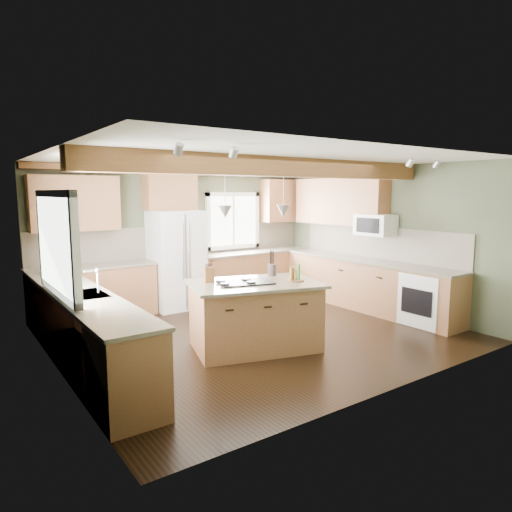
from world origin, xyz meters
TOP-DOWN VIEW (x-y plane):
  - floor at (0.00, 0.00)m, footprint 5.60×5.60m
  - ceiling at (0.00, 0.00)m, footprint 5.60×5.60m
  - wall_back at (0.00, 2.50)m, footprint 5.60×0.00m
  - wall_left at (-2.80, 0.00)m, footprint 0.00×5.00m
  - wall_right at (2.80, 0.00)m, footprint 0.00×5.00m
  - ceiling_beam at (0.00, -0.53)m, footprint 5.55×0.26m
  - soffit_trim at (0.00, 2.40)m, footprint 5.55×0.20m
  - backsplash_back at (0.00, 2.48)m, footprint 5.58×0.03m
  - backsplash_right at (2.78, 0.05)m, footprint 0.03×3.70m
  - base_cab_back_left at (-1.79, 2.20)m, footprint 2.02×0.60m
  - counter_back_left at (-1.79, 2.20)m, footprint 2.06×0.64m
  - base_cab_back_right at (1.49, 2.20)m, footprint 2.62×0.60m
  - counter_back_right at (1.49, 2.20)m, footprint 2.66×0.64m
  - base_cab_left at (-2.50, 0.05)m, footprint 0.60×3.70m
  - counter_left at (-2.50, 0.05)m, footprint 0.64×3.74m
  - base_cab_right at (2.50, 0.05)m, footprint 0.60×3.70m
  - counter_right at (2.50, 0.05)m, footprint 0.64×3.74m
  - upper_cab_back_left at (-1.99, 2.33)m, footprint 1.40×0.35m
  - upper_cab_over_fridge at (-0.30, 2.33)m, footprint 0.96×0.35m
  - upper_cab_right at (2.62, 0.90)m, footprint 0.35×2.20m
  - upper_cab_back_corner at (2.30, 2.33)m, footprint 0.90×0.35m
  - window_left at (-2.78, 0.05)m, footprint 0.04×1.60m
  - window_back at (1.15, 2.48)m, footprint 1.10×0.04m
  - sink at (-2.50, 0.05)m, footprint 0.50×0.65m
  - faucet at (-2.32, 0.05)m, footprint 0.02×0.02m
  - dishwasher at (-2.49, -1.25)m, footprint 0.60×0.60m
  - oven at (2.49, -1.25)m, footprint 0.60×0.72m
  - microwave at (2.58, -0.05)m, footprint 0.40×0.70m
  - pendant_left at (-0.79, -0.42)m, footprint 0.18×0.18m
  - pendant_right at (-0.01, -0.65)m, footprint 0.18×0.18m
  - refrigerator at (-0.30, 2.12)m, footprint 0.90×0.74m
  - island at (-0.40, -0.53)m, footprint 1.84×1.41m
  - island_top at (-0.40, -0.53)m, footprint 1.98×1.55m
  - cooktop at (-0.53, -0.50)m, footprint 0.81×0.65m
  - knife_block at (-0.91, -0.17)m, footprint 0.14×0.12m
  - utensil_crock at (0.10, -0.25)m, footprint 0.14×0.14m
  - bottle_tray at (0.11, -0.77)m, footprint 0.26×0.26m

SIDE VIEW (x-z plane):
  - floor at x=0.00m, z-range 0.00..0.00m
  - dishwasher at x=-2.49m, z-range 0.01..0.85m
  - oven at x=2.49m, z-range 0.01..0.85m
  - base_cab_back_left at x=-1.79m, z-range 0.00..0.88m
  - base_cab_back_right at x=1.49m, z-range 0.00..0.88m
  - base_cab_left at x=-2.50m, z-range 0.00..0.88m
  - base_cab_right at x=2.50m, z-range 0.00..0.88m
  - island at x=-0.40m, z-range 0.00..0.88m
  - counter_back_left at x=-1.79m, z-range 0.88..0.92m
  - counter_back_right at x=1.49m, z-range 0.88..0.92m
  - counter_left at x=-2.50m, z-range 0.88..0.92m
  - counter_right at x=2.50m, z-range 0.88..0.92m
  - refrigerator at x=-0.30m, z-range 0.00..1.80m
  - island_top at x=-0.40m, z-range 0.88..0.92m
  - sink at x=-2.50m, z-range 0.89..0.92m
  - cooktop at x=-0.53m, z-range 0.92..0.94m
  - utensil_crock at x=0.10m, z-range 0.92..1.09m
  - knife_block at x=-0.91m, z-range 0.92..1.13m
  - bottle_tray at x=0.11m, z-range 0.92..1.14m
  - faucet at x=-2.32m, z-range 0.91..1.19m
  - backsplash_back at x=0.00m, z-range 0.92..1.50m
  - backsplash_right at x=2.78m, z-range 0.92..1.50m
  - wall_back at x=0.00m, z-range -1.50..4.10m
  - wall_left at x=-2.80m, z-range -1.20..3.80m
  - wall_right at x=2.80m, z-range -1.20..3.80m
  - window_back at x=1.15m, z-range 1.05..2.05m
  - window_left at x=-2.78m, z-range 1.02..2.08m
  - microwave at x=2.58m, z-range 1.36..1.74m
  - pendant_left at x=-0.79m, z-range 1.80..1.96m
  - pendant_right at x=-0.01m, z-range 1.80..1.96m
  - upper_cab_back_left at x=-1.99m, z-range 1.50..2.40m
  - upper_cab_right at x=2.62m, z-range 1.50..2.40m
  - upper_cab_back_corner at x=2.30m, z-range 1.50..2.40m
  - upper_cab_over_fridge at x=-0.30m, z-range 1.80..2.50m
  - ceiling_beam at x=0.00m, z-range 2.34..2.60m
  - soffit_trim at x=0.00m, z-range 2.49..2.59m
  - ceiling at x=0.00m, z-range 2.60..2.60m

